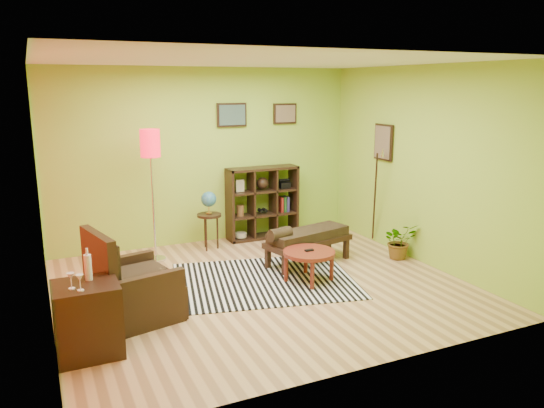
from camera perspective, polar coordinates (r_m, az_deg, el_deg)
name	(u,v)px	position (r m, az deg, el deg)	size (l,w,h in m)	color
ground	(262,286)	(6.89, -1.11, -8.80)	(5.00, 5.00, 0.00)	tan
room_shell	(254,146)	(6.42, -1.99, 6.22)	(5.04, 4.54, 2.82)	#9AC83D
zebra_rug	(264,280)	(7.06, -0.87, -8.21)	(2.32, 1.78, 0.01)	white
coffee_table	(309,255)	(6.94, 4.01, -5.51)	(0.68, 0.68, 0.44)	maroon
armchair	(130,292)	(6.08, -14.99, -9.09)	(1.02, 1.01, 1.04)	black
side_cabinet	(88,319)	(5.43, -19.22, -11.57)	(0.60, 0.54, 1.02)	black
floor_lamp	(151,155)	(7.69, -12.92, 5.14)	(0.29, 0.29, 1.92)	silver
globe_table	(209,206)	(8.24, -6.81, -0.19)	(0.38, 0.38, 0.92)	black
cube_shelf	(263,203)	(8.85, -0.94, 0.14)	(1.20, 0.35, 1.20)	black
bench	(306,237)	(7.60, 3.71, -3.61)	(1.40, 0.77, 0.62)	black
potted_plant	(399,245)	(8.09, 13.51, -4.27)	(0.48, 0.54, 0.42)	#26661E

